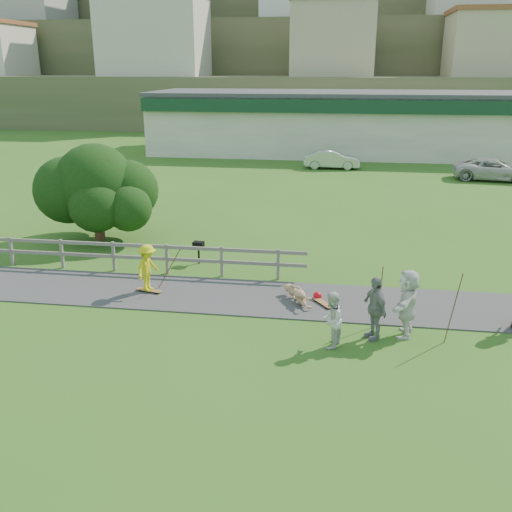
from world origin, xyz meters
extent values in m
plane|color=#34621C|center=(0.00, 0.00, 0.00)|extent=(260.00, 260.00, 0.00)
cube|color=#3B3B3E|center=(0.00, 1.50, 0.02)|extent=(34.00, 3.00, 0.04)
cube|color=#625E56|center=(-8.00, 3.30, 0.55)|extent=(0.10, 0.10, 1.10)
cube|color=#625E56|center=(-6.00, 3.30, 0.55)|extent=(0.10, 0.10, 1.10)
cube|color=#625E56|center=(-4.00, 3.30, 0.55)|extent=(0.10, 0.10, 1.10)
cube|color=#625E56|center=(-2.00, 3.30, 0.55)|extent=(0.10, 0.10, 1.10)
cube|color=#625E56|center=(0.00, 3.30, 0.55)|extent=(0.10, 0.10, 1.10)
cube|color=#625E56|center=(2.00, 3.30, 0.55)|extent=(0.10, 0.10, 1.10)
cube|color=#625E56|center=(-4.50, 3.30, 1.00)|extent=(15.00, 0.08, 0.12)
cube|color=#625E56|center=(-4.50, 3.30, 0.55)|extent=(15.00, 0.08, 0.12)
cube|color=beige|center=(4.00, 35.00, 2.40)|extent=(32.00, 10.00, 4.80)
cube|color=#153A24|center=(4.00, 29.80, 4.20)|extent=(32.00, 0.60, 1.00)
cube|color=#454549|center=(4.00, 35.00, 4.95)|extent=(32.50, 10.50, 0.30)
cube|color=#485431|center=(0.00, 55.00, 3.00)|extent=(220.00, 14.00, 6.00)
cube|color=beige|center=(0.00, 55.00, 9.50)|extent=(10.00, 9.00, 7.00)
cube|color=#454549|center=(0.00, 55.00, 13.25)|extent=(10.40, 9.40, 0.50)
cube|color=#485431|center=(0.00, 68.00, 6.50)|extent=(220.00, 14.00, 13.00)
cube|color=#485431|center=(0.00, 81.00, 10.50)|extent=(220.00, 14.00, 21.00)
cube|color=#485431|center=(0.00, 94.00, 15.00)|extent=(220.00, 14.00, 30.00)
imported|color=#CBC613|center=(-2.06, 1.41, 0.78)|extent=(0.84, 1.13, 1.55)
imported|color=tan|center=(2.85, 1.30, 0.28)|extent=(1.52, 1.09, 0.56)
imported|color=silver|center=(3.94, -1.53, 0.77)|extent=(0.77, 0.88, 1.54)
imported|color=gray|center=(5.08, -0.84, 0.90)|extent=(0.86, 1.13, 1.79)
imported|color=silver|center=(5.96, -0.51, 0.96)|extent=(0.97, 1.87, 1.93)
imported|color=#BABDC2|center=(3.28, 26.63, 0.66)|extent=(4.07, 1.52, 1.33)
imported|color=#BBBBB7|center=(13.87, 23.68, 0.71)|extent=(5.34, 2.93, 1.42)
sphere|color=red|center=(3.45, 1.65, 0.14)|extent=(0.28, 0.28, 0.28)
cylinder|color=brown|center=(-1.46, 1.81, 0.84)|extent=(0.03, 0.03, 1.69)
cylinder|color=brown|center=(5.27, -0.03, 0.91)|extent=(0.03, 0.03, 1.81)
cylinder|color=brown|center=(7.12, -0.82, 1.01)|extent=(0.03, 0.03, 2.03)
camera|label=1|loc=(4.03, -15.28, 7.07)|focal=40.00mm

